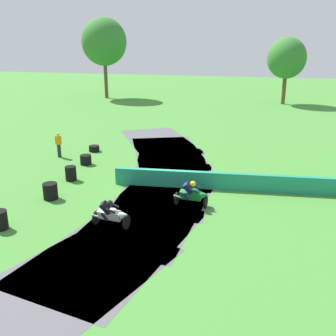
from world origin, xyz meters
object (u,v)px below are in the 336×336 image
at_px(motorcycle_chase_green, 192,194).
at_px(tire_stack_near, 0,220).
at_px(tire_stack_mid_b, 71,173).
at_px(tire_stack_far, 86,160).
at_px(track_marshal, 59,145).
at_px(motorcycle_lead_white, 111,214).
at_px(tire_stack_extra_a, 94,149).
at_px(tire_stack_mid_a, 50,191).

bearing_deg(motorcycle_chase_green, tire_stack_near, -151.89).
height_order(tire_stack_mid_b, tire_stack_far, tire_stack_mid_b).
xyz_separation_m(motorcycle_chase_green, tire_stack_mid_b, (-7.11, 2.12, -0.24)).
distance_m(tire_stack_far, track_marshal, 2.63).
bearing_deg(tire_stack_near, motorcycle_chase_green, 28.11).
height_order(motorcycle_chase_green, tire_stack_far, motorcycle_chase_green).
distance_m(motorcycle_lead_white, motorcycle_chase_green, 4.06).
bearing_deg(track_marshal, tire_stack_far, -25.12).
height_order(tire_stack_near, track_marshal, track_marshal).
bearing_deg(tire_stack_mid_b, tire_stack_far, 97.42).
relative_size(tire_stack_mid_b, tire_stack_extra_a, 1.13).
xyz_separation_m(motorcycle_chase_green, track_marshal, (-9.82, 6.05, 0.17)).
distance_m(motorcycle_chase_green, tire_stack_mid_b, 7.42).
distance_m(tire_stack_mid_a, tire_stack_mid_b, 2.67).
relative_size(tire_stack_far, track_marshal, 0.42).
xyz_separation_m(motorcycle_lead_white, tire_stack_mid_b, (-4.19, 4.94, -0.23)).
relative_size(tire_stack_near, tire_stack_far, 1.17).
height_order(motorcycle_lead_white, tire_stack_mid_a, motorcycle_lead_white).
bearing_deg(motorcycle_lead_white, tire_stack_far, 120.38).
height_order(tire_stack_mid_a, tire_stack_mid_b, same).
xyz_separation_m(tire_stack_mid_a, tire_stack_far, (-0.57, 5.50, -0.10)).
height_order(motorcycle_chase_green, tire_stack_mid_b, motorcycle_chase_green).
bearing_deg(motorcycle_chase_green, track_marshal, 148.35).
relative_size(tire_stack_mid_b, track_marshal, 0.49).
xyz_separation_m(motorcycle_lead_white, track_marshal, (-6.90, 8.87, 0.19)).
bearing_deg(tire_stack_mid_b, tire_stack_near, -92.49).
distance_m(tire_stack_mid_a, tire_stack_extra_a, 8.45).
distance_m(tire_stack_near, tire_stack_mid_b, 6.06).
relative_size(tire_stack_far, tire_stack_extra_a, 0.97).
xyz_separation_m(tire_stack_near, tire_stack_far, (-0.11, 8.89, -0.10)).
distance_m(tire_stack_near, track_marshal, 10.29).
bearing_deg(tire_stack_extra_a, motorcycle_lead_white, -63.94).
height_order(motorcycle_chase_green, track_marshal, track_marshal).
relative_size(motorcycle_chase_green, tire_stack_extra_a, 2.39).
xyz_separation_m(motorcycle_lead_white, tire_stack_extra_a, (-5.20, 10.64, -0.43)).
bearing_deg(tire_stack_mid_a, tire_stack_near, -97.73).
distance_m(motorcycle_lead_white, tire_stack_far, 9.02).
bearing_deg(track_marshal, motorcycle_chase_green, -31.65).
bearing_deg(tire_stack_near, motorcycle_lead_white, 14.09).
distance_m(motorcycle_lead_white, tire_stack_mid_b, 6.48).
height_order(tire_stack_extra_a, track_marshal, track_marshal).
bearing_deg(tire_stack_far, tire_stack_mid_a, -84.10).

